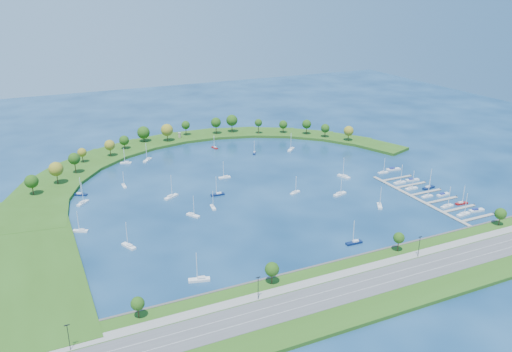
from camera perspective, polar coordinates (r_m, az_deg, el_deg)
name	(u,v)px	position (r m, az deg, el deg)	size (l,w,h in m)	color
ground	(252,186)	(319.13, -0.43, -1.09)	(700.00, 700.00, 0.00)	#072445
south_shoreline	(375,282)	(224.38, 13.01, -11.32)	(420.00, 43.10, 11.60)	#2A5216
breakwater	(158,171)	(347.89, -10.77, 0.57)	(286.74, 247.64, 2.00)	#2A5216
breakwater_trees	(184,136)	(390.18, -7.94, 4.40)	(238.31, 90.88, 14.77)	#382314
harbor_tower	(179,135)	(417.71, -8.48, 4.51)	(2.60, 2.60, 3.94)	gray
dock_system	(428,197)	(317.53, 18.50, -2.25)	(24.28, 82.00, 1.60)	gray
moored_boat_0	(83,203)	(308.78, -18.65, -2.80)	(7.75, 7.93, 12.73)	white
moored_boat_1	(291,149)	(388.65, 3.91, 3.01)	(8.68, 8.20, 13.72)	white
moored_boat_2	(124,185)	(327.90, -14.42, -1.00)	(2.01, 6.92, 10.13)	white
moored_boat_3	(81,230)	(275.44, -18.87, -5.71)	(7.76, 5.60, 11.29)	white
moored_boat_4	(354,242)	(253.90, 10.82, -7.20)	(8.48, 2.63, 12.36)	#0A1942
moored_boat_5	(254,152)	(380.01, -0.18, 2.63)	(4.95, 6.94, 10.08)	#0A1942
moored_boat_6	(380,205)	(297.52, 13.53, -3.16)	(6.26, 8.13, 12.00)	white
moored_boat_7	(171,196)	(304.93, -9.39, -2.24)	(9.49, 7.14, 13.92)	white
moored_boat_8	(218,194)	(305.31, -4.27, -1.99)	(8.25, 2.47, 12.05)	#0A1942
moored_boat_9	(129,246)	(253.54, -13.91, -7.50)	(5.76, 9.02, 12.89)	white
moored_boat_10	(193,215)	(279.58, -6.99, -4.29)	(6.15, 8.11, 11.91)	white
moored_boat_11	(340,194)	(308.79, 9.27, -1.94)	(9.50, 4.92, 13.45)	white
moored_boat_12	(215,147)	(393.57, -4.61, 3.19)	(3.34, 6.98, 9.90)	maroon
moored_boat_13	(344,176)	(337.30, 9.73, -0.01)	(5.31, 9.36, 13.28)	white
moored_boat_14	(213,207)	(288.33, -4.80, -3.41)	(2.97, 7.36, 10.51)	white
moored_boat_15	(199,279)	(221.90, -6.30, -11.28)	(9.49, 4.84, 13.43)	white
moored_boat_16	(126,162)	(369.86, -14.22, 1.48)	(7.97, 4.58, 11.31)	white
moored_boat_17	(295,192)	(308.22, 4.35, -1.78)	(7.58, 4.57, 10.79)	white
moored_boat_18	(80,194)	(321.73, -18.88, -1.90)	(7.76, 5.89, 11.41)	#0A1942
moored_boat_19	(148,160)	(371.98, -11.93, 1.79)	(8.01, 8.55, 13.47)	white
moored_boat_20	(225,177)	(331.94, -3.50, -0.09)	(8.01, 2.86, 11.55)	white
docked_boat_0	(463,214)	(300.34, 22.01, -3.91)	(8.79, 3.23, 12.63)	white
docked_boat_1	(476,210)	(308.33, 23.23, -3.51)	(9.26, 3.35, 1.85)	white
docked_boat_2	(447,206)	(307.79, 20.41, -3.10)	(8.52, 3.22, 12.23)	white
docked_boat_3	(461,203)	(314.88, 21.80, -2.77)	(7.79, 2.95, 11.18)	maroon
docked_boat_4	(427,196)	(318.07, 18.43, -2.10)	(7.52, 2.21, 11.01)	white
docked_boat_5	(443,195)	(323.79, 20.03, -1.94)	(8.99, 3.23, 1.80)	white
docked_boat_6	(411,188)	(327.23, 16.83, -1.28)	(8.25, 2.58, 12.01)	white
docked_boat_7	(429,187)	(331.74, 18.58, -1.18)	(8.94, 3.62, 12.77)	#0A1942
docked_boat_8	(400,182)	(334.68, 15.63, -0.66)	(8.51, 2.46, 12.48)	white
docked_boat_9	(412,180)	(341.69, 16.92, -0.41)	(9.13, 3.96, 1.80)	white
docked_boat_10	(383,172)	(350.17, 13.89, 0.43)	(7.15, 2.31, 10.38)	white
docked_boat_11	(393,169)	(357.70, 14.94, 0.74)	(10.09, 4.15, 2.00)	white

